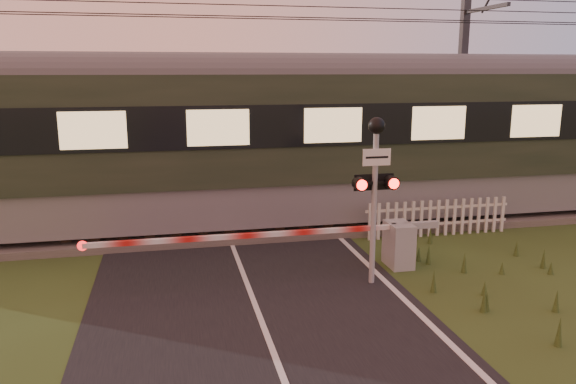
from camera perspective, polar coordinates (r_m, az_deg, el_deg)
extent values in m
plane|color=#2F3F18|center=(9.34, -2.17, -14.43)|extent=(160.00, 160.00, 0.00)
cube|color=black|center=(9.34, -2.18, -14.38)|extent=(6.00, 140.00, 0.02)
cube|color=#47423D|center=(15.36, -6.41, -3.40)|extent=(140.00, 3.40, 0.24)
cube|color=slate|center=(14.62, -6.13, -3.40)|extent=(140.00, 0.08, 0.14)
cube|color=slate|center=(16.00, -6.69, -2.03)|extent=(140.00, 0.08, 0.14)
cube|color=#2D2116|center=(15.33, -6.42, -2.94)|extent=(0.24, 2.20, 0.06)
cylinder|color=black|center=(14.55, -6.81, 17.35)|extent=(120.00, 0.02, 0.02)
cylinder|color=black|center=(15.14, -7.04, 17.15)|extent=(120.00, 0.02, 0.02)
cylinder|color=black|center=(14.88, -6.96, 18.40)|extent=(120.00, 0.02, 0.02)
cube|color=gray|center=(15.60, 2.79, -0.04)|extent=(21.68, 2.87, 1.08)
cube|color=black|center=(15.31, 2.87, 6.86)|extent=(22.58, 3.12, 2.69)
cylinder|color=#4C4C4F|center=(15.24, 2.92, 11.89)|extent=(22.58, 1.09, 1.09)
cube|color=#FFD893|center=(13.76, 4.61, 6.78)|extent=(19.42, 0.04, 0.84)
cube|color=gray|center=(12.48, 11.18, -5.26)|extent=(0.48, 0.75, 0.97)
cylinder|color=gray|center=(12.43, 10.62, -5.31)|extent=(0.11, 0.11, 0.97)
cube|color=gray|center=(12.56, 13.29, -3.28)|extent=(0.79, 0.14, 0.14)
cube|color=red|center=(11.48, -4.19, -4.45)|extent=(6.38, 0.10, 0.10)
cylinder|color=red|center=(11.51, -20.16, -5.15)|extent=(0.19, 0.04, 0.19)
cylinder|color=gray|center=(11.10, 8.71, -1.85)|extent=(0.11, 0.11, 3.03)
cube|color=white|center=(10.84, 9.00, 3.51)|extent=(0.55, 0.03, 0.32)
sphere|color=black|center=(10.82, 8.99, 6.67)|extent=(0.32, 0.32, 0.32)
cube|color=black|center=(10.98, 8.80, 0.96)|extent=(0.76, 0.06, 0.06)
cylinder|color=#FF140C|center=(10.71, 7.53, 0.70)|extent=(0.20, 0.02, 0.20)
cylinder|color=#FF140C|center=(10.94, 10.72, 0.84)|extent=(0.20, 0.02, 0.20)
cube|color=black|center=(11.03, 8.71, 1.01)|extent=(0.81, 0.02, 0.32)
cube|color=silver|center=(15.01, 14.91, -3.11)|extent=(3.93, 0.04, 0.06)
cube|color=silver|center=(14.91, 15.00, -1.56)|extent=(3.93, 0.04, 0.06)
cube|color=#2D2D30|center=(19.47, 17.16, 10.44)|extent=(0.24, 0.24, 7.49)
cube|color=#2D2D30|center=(18.55, 19.42, 17.18)|extent=(0.11, 2.40, 0.11)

